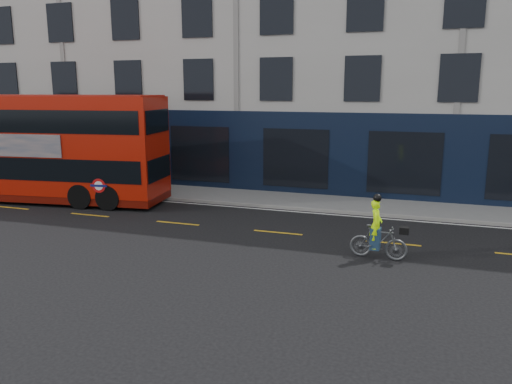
% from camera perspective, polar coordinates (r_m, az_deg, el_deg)
% --- Properties ---
extents(ground, '(120.00, 120.00, 0.00)m').
position_cam_1_polar(ground, '(18.13, -11.11, -4.71)').
color(ground, black).
rests_on(ground, ground).
extents(pavement, '(60.00, 3.00, 0.12)m').
position_cam_1_polar(pavement, '(23.80, -3.42, -0.43)').
color(pavement, gray).
rests_on(pavement, ground).
extents(kerb, '(60.00, 0.12, 0.13)m').
position_cam_1_polar(kerb, '(22.45, -4.85, -1.18)').
color(kerb, gray).
rests_on(kerb, ground).
extents(building_terrace, '(50.00, 10.07, 15.00)m').
position_cam_1_polar(building_terrace, '(29.44, 1.26, 16.46)').
color(building_terrace, '#ADA9A3').
rests_on(building_terrace, ground).
extents(road_edge_line, '(58.00, 0.10, 0.01)m').
position_cam_1_polar(road_edge_line, '(22.19, -5.15, -1.50)').
color(road_edge_line, silver).
rests_on(road_edge_line, ground).
extents(lane_dashes, '(58.00, 0.12, 0.01)m').
position_cam_1_polar(lane_dashes, '(19.39, -8.93, -3.54)').
color(lane_dashes, '#C19016').
rests_on(lane_dashes, ground).
extents(bus, '(12.11, 4.11, 4.79)m').
position_cam_1_polar(bus, '(24.82, -23.77, 4.71)').
color(bus, '#B01507').
rests_on(bus, ground).
extents(cyclist, '(1.77, 0.62, 2.00)m').
position_cam_1_polar(cyclist, '(15.54, 13.77, -5.05)').
color(cyclist, '#4F5255').
rests_on(cyclist, ground).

